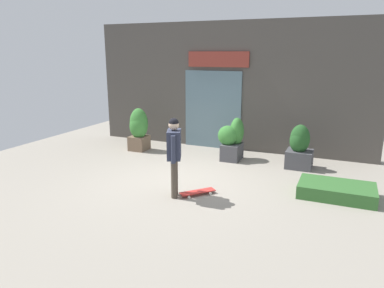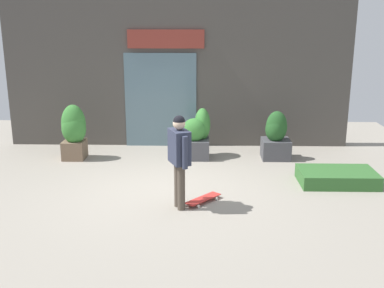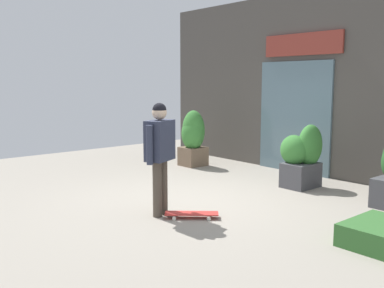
{
  "view_description": "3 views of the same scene",
  "coord_description": "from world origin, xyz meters",
  "px_view_note": "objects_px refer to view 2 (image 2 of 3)",
  "views": [
    {
      "loc": [
        3.28,
        -6.96,
        2.82
      ],
      "look_at": [
        0.44,
        -0.42,
        1.01
      ],
      "focal_mm": 33.74,
      "sensor_mm": 36.0,
      "label": 1
    },
    {
      "loc": [
        0.63,
        -8.17,
        3.13
      ],
      "look_at": [
        0.44,
        -0.42,
        1.01
      ],
      "focal_mm": 43.45,
      "sensor_mm": 36.0,
      "label": 2
    },
    {
      "loc": [
        5.18,
        -4.46,
        1.9
      ],
      "look_at": [
        0.44,
        -0.42,
        1.01
      ],
      "focal_mm": 41.25,
      "sensor_mm": 36.0,
      "label": 3
    }
  ],
  "objects_px": {
    "skateboarder": "(179,153)",
    "skateboard": "(203,199)",
    "planter_box_left": "(74,131)",
    "planter_box_mid": "(199,134)",
    "planter_box_right": "(276,136)"
  },
  "relations": [
    {
      "from": "planter_box_left",
      "to": "planter_box_mid",
      "type": "xyz_separation_m",
      "value": [
        2.82,
        0.17,
        -0.1
      ]
    },
    {
      "from": "planter_box_mid",
      "to": "skateboarder",
      "type": "bearing_deg",
      "value": -95.59
    },
    {
      "from": "skateboarder",
      "to": "planter_box_mid",
      "type": "relative_size",
      "value": 1.41
    },
    {
      "from": "skateboarder",
      "to": "planter_box_right",
      "type": "xyz_separation_m",
      "value": [
        2.04,
        2.9,
        -0.45
      ]
    },
    {
      "from": "skateboarder",
      "to": "planter_box_left",
      "type": "height_order",
      "value": "skateboarder"
    },
    {
      "from": "planter_box_right",
      "to": "planter_box_mid",
      "type": "bearing_deg",
      "value": 178.21
    },
    {
      "from": "skateboard",
      "to": "planter_box_right",
      "type": "distance_m",
      "value": 3.15
    },
    {
      "from": "planter_box_left",
      "to": "skateboarder",
      "type": "bearing_deg",
      "value": -47.71
    },
    {
      "from": "planter_box_left",
      "to": "planter_box_mid",
      "type": "bearing_deg",
      "value": 3.49
    },
    {
      "from": "skateboard",
      "to": "planter_box_left",
      "type": "relative_size",
      "value": 0.55
    },
    {
      "from": "skateboarder",
      "to": "planter_box_mid",
      "type": "distance_m",
      "value": 3.0
    },
    {
      "from": "skateboarder",
      "to": "planter_box_left",
      "type": "distance_m",
      "value": 3.77
    },
    {
      "from": "skateboard",
      "to": "planter_box_right",
      "type": "xyz_separation_m",
      "value": [
        1.64,
        2.65,
        0.46
      ]
    },
    {
      "from": "skateboarder",
      "to": "skateboard",
      "type": "height_order",
      "value": "skateboarder"
    },
    {
      "from": "planter_box_left",
      "to": "planter_box_right",
      "type": "distance_m",
      "value": 4.57
    }
  ]
}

